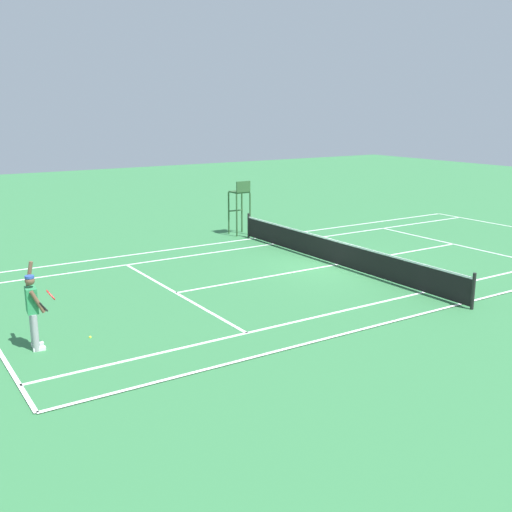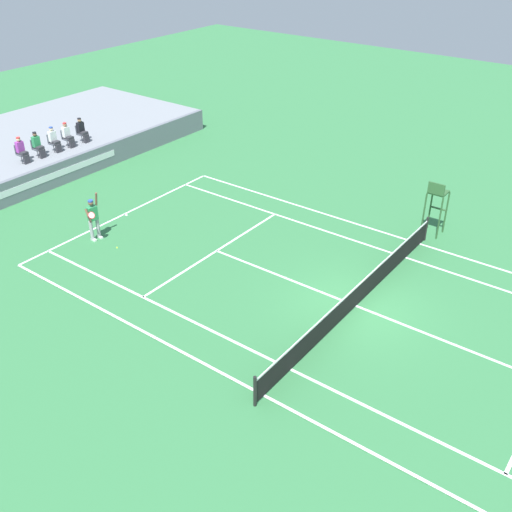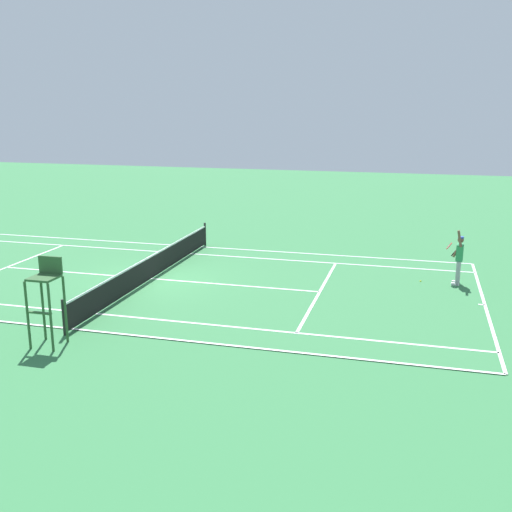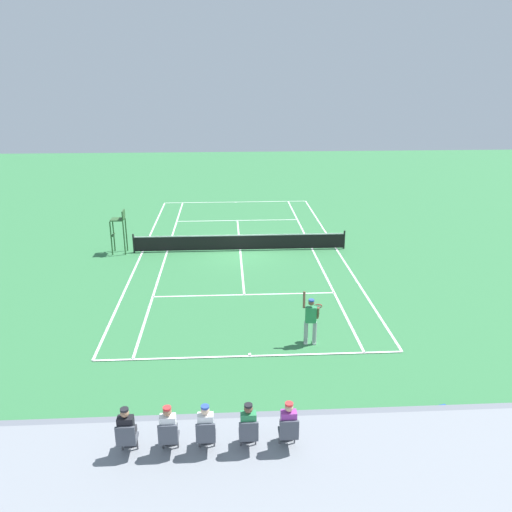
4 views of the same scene
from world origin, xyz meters
The scene contains 12 objects.
ground_plane centered at (0.00, 0.00, 0.00)m, with size 80.00×80.00×0.00m, color #337542.
court centered at (0.00, 0.00, 0.01)m, with size 11.08×23.88×0.03m.
net centered at (0.00, 0.00, 0.52)m, with size 11.98×0.10×1.07m.
barrier_wall centered at (0.00, 16.93, 0.60)m, with size 22.15×0.25×1.21m.
spectator_seated_0 centered at (-0.60, 18.22, 1.82)m, with size 0.44×0.60×1.27m.
spectator_seated_1 centered at (0.32, 18.22, 1.82)m, with size 0.44×0.60×1.27m.
spectator_seated_2 centered at (1.29, 18.22, 1.82)m, with size 0.44×0.60×1.27m.
spectator_seated_3 centered at (2.14, 18.22, 1.82)m, with size 0.44×0.60×1.27m.
spectator_seated_4 centered at (3.08, 18.22, 1.82)m, with size 0.44×0.60×1.27m.
tennis_player centered at (-2.27, 11.11, 0.99)m, with size 0.79×0.62×2.08m.
tennis_ball centered at (-2.27, 9.82, 0.03)m, with size 0.07×0.07×0.07m, color #D1E533.
umpire_chair centered at (6.65, 0.00, 1.56)m, with size 0.77×0.77×2.44m.
Camera 2 is at (-15.66, -7.29, 12.21)m, focal length 41.51 mm.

